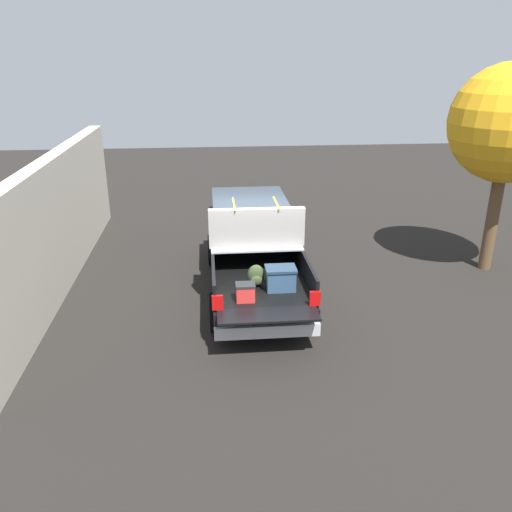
% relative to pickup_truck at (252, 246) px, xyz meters
% --- Properties ---
extents(ground_plane, '(40.00, 40.00, 0.00)m').
position_rel_pickup_truck_xyz_m(ground_plane, '(-0.38, 0.00, -0.98)').
color(ground_plane, black).
extents(pickup_truck, '(6.05, 2.06, 2.23)m').
position_rel_pickup_truck_xyz_m(pickup_truck, '(0.00, 0.00, 0.00)').
color(pickup_truck, black).
rests_on(pickup_truck, ground_plane).
extents(building_facade, '(10.37, 0.36, 3.03)m').
position_rel_pickup_truck_xyz_m(building_facade, '(0.64, 4.47, 0.54)').
color(building_facade, beige).
rests_on(building_facade, ground_plane).
extents(tree_background, '(2.76, 2.76, 5.03)m').
position_rel_pickup_truck_xyz_m(tree_background, '(0.41, -6.04, 2.64)').
color(tree_background, brown).
rests_on(tree_background, ground_plane).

